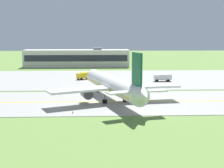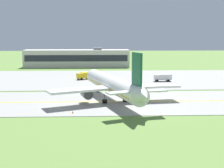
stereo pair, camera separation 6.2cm
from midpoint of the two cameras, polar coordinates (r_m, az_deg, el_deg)
ground_plane at (r=78.59m, az=-3.47°, el=-3.21°), size 500.00×500.00×0.00m
taxiway_strip at (r=78.58m, az=-3.47°, el=-3.17°), size 240.00×28.00×0.10m
apron_pad at (r=120.26m, az=1.70°, el=0.98°), size 140.00×52.00×0.10m
taxiway_centreline at (r=78.56m, az=-3.47°, el=-3.13°), size 220.00×0.60×0.01m
airplane_lead at (r=78.15m, az=0.20°, el=-0.18°), size 31.90×38.90×12.70m
service_truck_baggage at (r=113.68m, az=8.96°, el=1.19°), size 6.02×2.41×2.60m
service_truck_fuel at (r=118.16m, az=-4.78°, el=1.54°), size 6.01×5.27×2.60m
terminal_building at (r=164.37m, az=-6.15°, el=4.51°), size 52.21×10.18×9.78m
traffic_cone_near_edge at (r=67.61m, az=-6.88°, el=-4.96°), size 0.44×0.44×0.60m
traffic_cone_mid_edge at (r=91.91m, az=8.42°, el=-1.35°), size 0.44×0.44×0.60m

